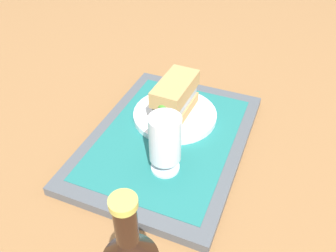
% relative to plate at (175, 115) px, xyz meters
% --- Properties ---
extents(ground_plane, '(3.00, 3.00, 0.00)m').
position_rel_plate_xyz_m(ground_plane, '(0.07, 0.01, -0.03)').
color(ground_plane, olive).
extents(tray, '(0.44, 0.32, 0.02)m').
position_rel_plate_xyz_m(tray, '(0.07, 0.01, -0.02)').
color(tray, '#4C5156').
rests_on(tray, ground_plane).
extents(placemat, '(0.38, 0.27, 0.00)m').
position_rel_plate_xyz_m(placemat, '(0.07, 0.01, -0.01)').
color(placemat, '#1E6B66').
rests_on(placemat, tray).
extents(plate, '(0.19, 0.19, 0.01)m').
position_rel_plate_xyz_m(plate, '(0.00, 0.00, 0.00)').
color(plate, white).
rests_on(plate, placemat).
extents(sandwich, '(0.13, 0.07, 0.08)m').
position_rel_plate_xyz_m(sandwich, '(0.00, -0.00, 0.05)').
color(sandwich, tan).
rests_on(sandwich, plate).
extents(beer_glass, '(0.06, 0.06, 0.12)m').
position_rel_plate_xyz_m(beer_glass, '(0.16, 0.04, 0.06)').
color(beer_glass, silver).
rests_on(beer_glass, placemat).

